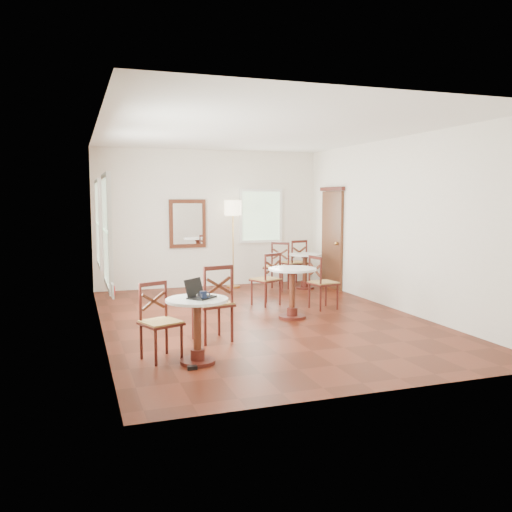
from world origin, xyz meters
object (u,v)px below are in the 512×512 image
at_px(cafe_table_back, 305,267).
at_px(water_glass, 199,298).
at_px(cafe_table_mid, 292,287).
at_px(chair_near_a, 213,303).
at_px(chair_near_b, 160,322).
at_px(mouse, 201,298).
at_px(chair_back_b, 277,266).
at_px(chair_mid_b, 322,282).
at_px(laptop, 199,293).
at_px(chair_mid_a, 267,279).
at_px(power_adapter, 192,368).
at_px(navy_mug, 204,295).
at_px(chair_back_a, 295,263).
at_px(floor_lamp, 233,214).
at_px(cafe_table_near, 197,323).

bearing_deg(cafe_table_back, water_glass, -125.96).
height_order(cafe_table_mid, chair_near_a, chair_near_a).
height_order(cafe_table_mid, water_glass, water_glass).
height_order(chair_near_b, mouse, chair_near_b).
distance_m(chair_back_b, mouse, 5.28).
relative_size(cafe_table_mid, chair_mid_b, 0.87).
bearing_deg(water_glass, laptop, 78.64).
height_order(chair_mid_a, mouse, chair_mid_a).
xyz_separation_m(chair_mid_a, water_glass, (-1.98, -3.20, 0.35)).
bearing_deg(mouse, power_adapter, -148.44).
bearing_deg(water_glass, navy_mug, 55.48).
distance_m(chair_mid_b, laptop, 3.63).
relative_size(chair_near_a, chair_mid_a, 1.10).
xyz_separation_m(chair_back_a, water_glass, (-3.37, -5.16, 0.32)).
distance_m(floor_lamp, water_glass, 5.72).
bearing_deg(mouse, chair_back_a, 36.82).
xyz_separation_m(floor_lamp, mouse, (-1.91, -5.14, -0.82)).
bearing_deg(mouse, chair_near_a, 48.12).
bearing_deg(chair_near_a, cafe_table_near, 53.80).
distance_m(mouse, navy_mug, 0.07).
bearing_deg(cafe_table_near, navy_mug, -55.24).
bearing_deg(floor_lamp, chair_mid_a, -89.46).
bearing_deg(laptop, chair_back_a, 14.86).
bearing_deg(power_adapter, chair_near_b, 118.12).
relative_size(cafe_table_near, laptop, 1.93).
height_order(cafe_table_mid, chair_near_b, chair_near_b).
height_order(chair_mid_a, floor_lamp, floor_lamp).
xyz_separation_m(chair_mid_a, laptop, (-1.93, -2.96, 0.35)).
bearing_deg(chair_near_b, cafe_table_near, -58.53).
relative_size(chair_near_b, chair_back_b, 0.93).
height_order(cafe_table_back, chair_mid_a, chair_mid_a).
relative_size(chair_back_b, water_glass, 10.43).
xyz_separation_m(chair_back_a, floor_lamp, (-1.40, 0.16, 1.11)).
relative_size(cafe_table_mid, power_adapter, 7.38).
height_order(chair_mid_a, chair_mid_b, chair_mid_a).
bearing_deg(chair_near_b, chair_near_a, 15.53).
xyz_separation_m(chair_near_b, floor_lamp, (2.34, 4.81, 1.15)).
xyz_separation_m(navy_mug, water_glass, (-0.08, -0.12, -0.00)).
distance_m(laptop, navy_mug, 0.13).
relative_size(cafe_table_near, chair_mid_b, 0.82).
bearing_deg(chair_mid_b, chair_back_b, -7.62).
distance_m(cafe_table_near, chair_back_b, 5.26).
height_order(chair_back_a, chair_back_b, chair_back_a).
distance_m(chair_back_a, power_adapter, 6.25).
height_order(chair_near_a, power_adapter, chair_near_a).
relative_size(chair_mid_b, navy_mug, 7.53).
bearing_deg(laptop, chair_near_a, 24.43).
bearing_deg(cafe_table_back, mouse, -126.51).
bearing_deg(chair_mid_a, chair_back_a, -148.95).
bearing_deg(mouse, cafe_table_mid, 24.60).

